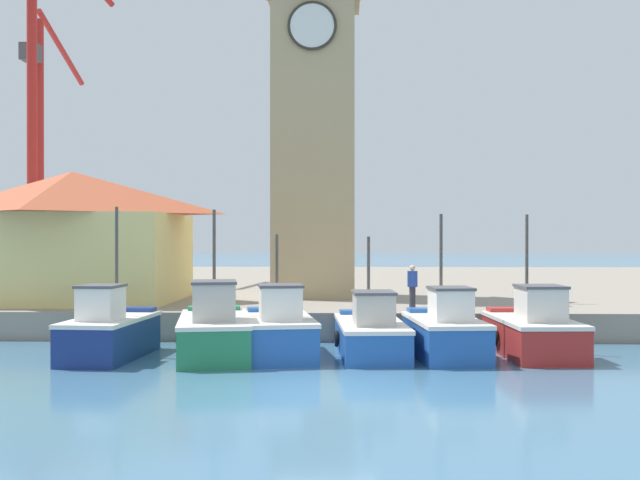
{
  "coord_description": "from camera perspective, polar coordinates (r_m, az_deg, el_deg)",
  "views": [
    {
      "loc": [
        0.48,
        -17.42,
        3.6
      ],
      "look_at": [
        -0.44,
        10.18,
        3.5
      ],
      "focal_mm": 42.0,
      "sensor_mm": 36.0,
      "label": 1
    }
  ],
  "objects": [
    {
      "name": "dock_worker_near_tower",
      "position": [
        28.13,
        -13.09,
        -3.37
      ],
      "size": [
        0.34,
        0.22,
        1.62
      ],
      "color": "#33333D",
      "rests_on": "quay_wharf"
    },
    {
      "name": "ground_plane",
      "position": [
        17.8,
        0.33,
        -11.46
      ],
      "size": [
        300.0,
        300.0,
        0.0
      ],
      "primitive_type": "plane",
      "color": "teal"
    },
    {
      "name": "fishing_boat_mid_right",
      "position": [
        23.84,
        15.92,
        -6.69
      ],
      "size": [
        2.33,
        4.76,
        4.31
      ],
      "color": "#AD2823",
      "rests_on": "ground"
    },
    {
      "name": "fishing_boat_left_inner",
      "position": [
        22.7,
        -3.2,
        -6.97
      ],
      "size": [
        2.73,
        4.51,
        3.69
      ],
      "color": "#2356A8",
      "rests_on": "ground"
    },
    {
      "name": "fishing_boat_left_outer",
      "position": [
        22.89,
        -8.08,
        -6.86
      ],
      "size": [
        2.92,
        5.39,
        4.46
      ],
      "color": "#237A4C",
      "rests_on": "ground"
    },
    {
      "name": "clock_tower",
      "position": [
        33.4,
        -0.46,
        10.25
      ],
      "size": [
        4.03,
        4.03,
        17.7
      ],
      "color": "tan",
      "rests_on": "quay_wharf"
    },
    {
      "name": "quay_wharf",
      "position": [
        45.71,
        1.31,
        -3.68
      ],
      "size": [
        120.0,
        40.0,
        1.0
      ],
      "primitive_type": "cube",
      "color": "gray",
      "rests_on": "ground"
    },
    {
      "name": "dock_worker_along_quay",
      "position": [
        26.63,
        7.05,
        -3.57
      ],
      "size": [
        0.34,
        0.22,
        1.62
      ],
      "color": "#33333D",
      "rests_on": "quay_wharf"
    },
    {
      "name": "port_crane_near",
      "position": [
        48.71,
        -20.5,
        4.49
      ],
      "size": [
        2.0,
        9.99,
        16.46
      ],
      "color": "maroon",
      "rests_on": "quay_wharf"
    },
    {
      "name": "fishing_boat_center",
      "position": [
        22.9,
        9.52,
        -6.95
      ],
      "size": [
        2.3,
        4.41,
        4.32
      ],
      "color": "#2356A8",
      "rests_on": "ground"
    },
    {
      "name": "warehouse_left",
      "position": [
        32.17,
        -18.38,
        0.39
      ],
      "size": [
        8.97,
        7.16,
        5.29
      ],
      "color": "#E5D17A",
      "rests_on": "quay_wharf"
    },
    {
      "name": "fishing_boat_mid_left",
      "position": [
        23.11,
        3.88,
        -7.07
      ],
      "size": [
        2.3,
        5.16,
        3.62
      ],
      "color": "#2356A8",
      "rests_on": "ground"
    },
    {
      "name": "fishing_boat_far_left",
      "position": [
        23.28,
        -15.74,
        -6.77
      ],
      "size": [
        2.09,
        4.32,
        4.53
      ],
      "color": "navy",
      "rests_on": "ground"
    },
    {
      "name": "port_crane_far",
      "position": [
        45.16,
        -20.96,
        7.05
      ],
      "size": [
        3.95,
        7.56,
        20.77
      ],
      "color": "maroon",
      "rests_on": "quay_wharf"
    }
  ]
}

